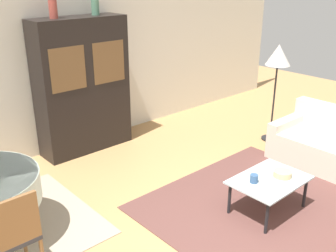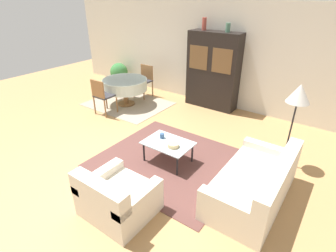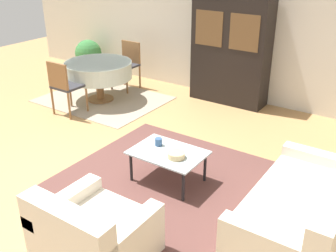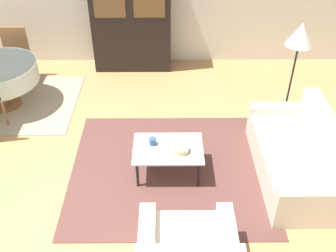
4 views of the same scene
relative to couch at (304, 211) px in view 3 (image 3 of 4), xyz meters
The scene contains 14 objects.
ground_plane 2.59m from the couch, behind, with size 14.00×14.00×0.00m, color tan.
wall_back 4.24m from the couch, 128.24° to the left, with size 10.00×0.06×2.70m.
area_rug 1.66m from the couch, behind, with size 2.55×2.29×0.01m.
dining_rug 4.57m from the couch, 158.42° to the left, with size 2.19×1.71×0.01m.
couch is the anchor object (origin of this frame).
armchair 2.06m from the couch, 135.97° to the right, with size 0.94×0.85×0.74m.
coffee_table 1.66m from the couch, behind, with size 0.87×0.62×0.40m.
display_cabinet 3.79m from the couch, 127.81° to the left, with size 1.37×0.47×1.99m.
dining_table 4.58m from the couch, 159.06° to the left, with size 1.22×1.22×0.72m.
dining_chair_near 4.35m from the couch, 169.26° to the left, with size 0.44×0.44×0.92m.
dining_chair_far 4.93m from the couch, 150.07° to the left, with size 0.44×0.44×0.92m.
cup 1.86m from the couch, behind, with size 0.09×0.09×0.09m.
bowl 1.51m from the couch, behind, with size 0.21×0.21×0.07m.
potted_plant 6.29m from the couch, 153.98° to the left, with size 0.58×0.58×0.75m.
Camera 3 is at (3.20, -2.96, 2.66)m, focal length 42.00 mm.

